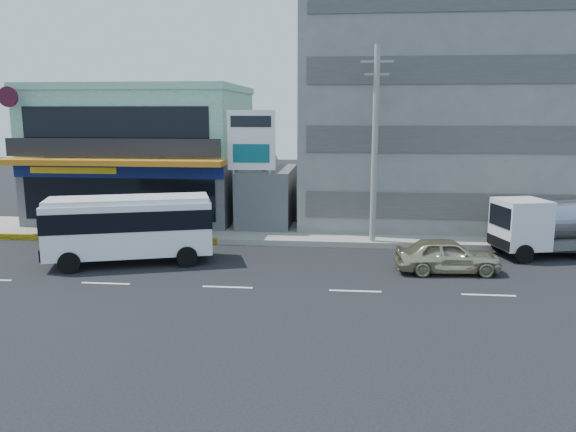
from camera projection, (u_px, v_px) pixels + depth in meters
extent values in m
plane|color=black|center=(228.00, 287.00, 22.10)|extent=(120.00, 120.00, 0.00)
cube|color=gray|center=(352.00, 235.00, 30.88)|extent=(70.00, 5.00, 0.30)
cube|color=#404044|center=(149.00, 187.00, 36.20)|extent=(12.00, 10.00, 4.00)
cube|color=#9BDCB6|center=(146.00, 125.00, 35.47)|extent=(12.00, 10.00, 4.00)
cube|color=#BB6D16|center=(111.00, 162.00, 30.13)|extent=(12.40, 1.80, 0.30)
cube|color=#0C1858|center=(117.00, 171.00, 30.97)|extent=(12.00, 0.12, 0.80)
cube|color=black|center=(119.00, 198.00, 31.27)|extent=(11.00, 0.06, 2.60)
cube|color=gray|center=(435.00, 109.00, 34.53)|extent=(16.00, 12.00, 14.00)
cube|color=#404044|center=(268.00, 198.00, 33.52)|extent=(3.00, 6.00, 3.50)
cylinder|color=slate|center=(265.00, 169.00, 32.21)|extent=(1.50, 1.50, 0.15)
cylinder|color=gray|center=(234.00, 178.00, 30.65)|extent=(0.16, 0.16, 6.50)
cylinder|color=gray|center=(270.00, 178.00, 30.46)|extent=(0.16, 0.16, 6.50)
cube|color=white|center=(251.00, 140.00, 30.18)|extent=(2.60, 0.18, 3.20)
cylinder|color=#999993|center=(375.00, 149.00, 27.85)|extent=(0.30, 0.30, 10.00)
cube|color=#999993|center=(377.00, 61.00, 27.08)|extent=(1.60, 0.12, 0.12)
cube|color=#999993|center=(377.00, 74.00, 27.19)|extent=(1.20, 0.10, 0.10)
cube|color=white|center=(130.00, 228.00, 25.30)|extent=(7.58, 4.32, 2.38)
cube|color=black|center=(129.00, 218.00, 25.21)|extent=(7.64, 4.39, 0.88)
cube|color=white|center=(128.00, 200.00, 25.06)|extent=(7.32, 4.07, 0.21)
cylinder|color=black|center=(69.00, 263.00, 23.93)|extent=(0.97, 0.55, 0.93)
cylinder|color=black|center=(78.00, 250.00, 26.12)|extent=(0.97, 0.55, 0.93)
cylinder|color=black|center=(187.00, 257.00, 24.92)|extent=(0.97, 0.55, 0.93)
cylinder|color=black|center=(186.00, 245.00, 27.11)|extent=(0.97, 0.55, 0.93)
imported|color=beige|center=(447.00, 255.00, 24.01)|extent=(4.54, 2.09, 1.51)
cube|color=silver|center=(521.00, 224.00, 26.33)|extent=(2.57, 2.57, 2.29)
cube|color=#595956|center=(567.00, 241.00, 26.87)|extent=(7.31, 3.61, 0.44)
cylinder|color=black|center=(524.00, 254.00, 25.51)|extent=(0.92, 0.47, 0.88)
cylinder|color=black|center=(501.00, 244.00, 27.48)|extent=(0.92, 0.47, 0.88)
cylinder|color=black|center=(562.00, 241.00, 27.97)|extent=(0.92, 0.47, 0.88)
imported|color=#500D0B|center=(147.00, 237.00, 28.87)|extent=(1.83, 0.98, 0.92)
imported|color=#66594C|center=(147.00, 219.00, 28.70)|extent=(0.53, 0.69, 1.68)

